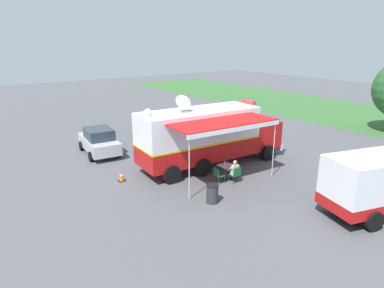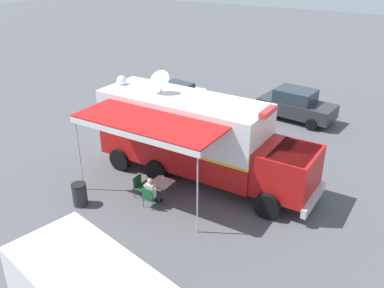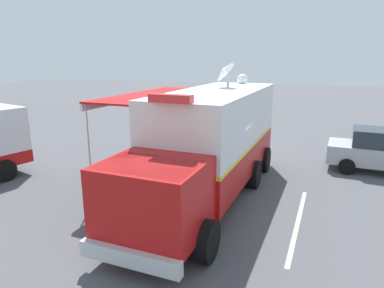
{
  "view_description": "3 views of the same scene",
  "coord_description": "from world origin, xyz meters",
  "px_view_note": "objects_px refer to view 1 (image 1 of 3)",
  "views": [
    {
      "loc": [
        15.22,
        -11.64,
        7.31
      ],
      "look_at": [
        0.11,
        -0.57,
        1.58
      ],
      "focal_mm": 31.81,
      "sensor_mm": 36.0,
      "label": 1
    },
    {
      "loc": [
        14.56,
        8.06,
        9.36
      ],
      "look_at": [
        0.1,
        0.48,
        1.53
      ],
      "focal_mm": 40.39,
      "sensor_mm": 36.0,
      "label": 2
    },
    {
      "loc": [
        -2.79,
        11.29,
        4.58
      ],
      "look_at": [
        1.29,
        -1.06,
        1.26
      ],
      "focal_mm": 31.95,
      "sensor_mm": 36.0,
      "label": 3
    }
  ],
  "objects_px": {
    "car_behind_truck": "(163,121)",
    "car_far_corner": "(99,141)",
    "seated_responder": "(233,170)",
    "trash_bin": "(212,194)",
    "traffic_cone": "(121,176)",
    "folding_table": "(227,166)",
    "folding_chair_beside_table": "(218,174)",
    "water_bottle": "(225,163)",
    "command_truck": "(210,134)",
    "folding_chair_at_table": "(236,174)"
  },
  "relations": [
    {
      "from": "car_behind_truck",
      "to": "car_far_corner",
      "type": "bearing_deg",
      "value": -69.79
    },
    {
      "from": "seated_responder",
      "to": "trash_bin",
      "type": "height_order",
      "value": "seated_responder"
    },
    {
      "from": "traffic_cone",
      "to": "folding_table",
      "type": "bearing_deg",
      "value": 58.47
    },
    {
      "from": "folding_table",
      "to": "car_far_corner",
      "type": "xyz_separation_m",
      "value": [
        -8.16,
        -4.06,
        0.21
      ]
    },
    {
      "from": "folding_table",
      "to": "folding_chair_beside_table",
      "type": "distance_m",
      "value": 0.91
    },
    {
      "from": "water_bottle",
      "to": "seated_responder",
      "type": "bearing_deg",
      "value": -1.54
    },
    {
      "from": "folding_chair_beside_table",
      "to": "car_behind_truck",
      "type": "relative_size",
      "value": 0.2
    },
    {
      "from": "command_truck",
      "to": "trash_bin",
      "type": "bearing_deg",
      "value": -37.31
    },
    {
      "from": "water_bottle",
      "to": "folding_chair_beside_table",
      "type": "relative_size",
      "value": 0.26
    },
    {
      "from": "seated_responder",
      "to": "traffic_cone",
      "type": "height_order",
      "value": "seated_responder"
    },
    {
      "from": "command_truck",
      "to": "water_bottle",
      "type": "height_order",
      "value": "command_truck"
    },
    {
      "from": "folding_table",
      "to": "traffic_cone",
      "type": "height_order",
      "value": "folding_table"
    },
    {
      "from": "command_truck",
      "to": "traffic_cone",
      "type": "xyz_separation_m",
      "value": [
        -0.87,
        -5.39,
        -1.66
      ]
    },
    {
      "from": "water_bottle",
      "to": "folding_chair_beside_table",
      "type": "distance_m",
      "value": 0.97
    },
    {
      "from": "folding_table",
      "to": "trash_bin",
      "type": "distance_m",
      "value": 3.17
    },
    {
      "from": "water_bottle",
      "to": "folding_chair_at_table",
      "type": "relative_size",
      "value": 0.26
    },
    {
      "from": "seated_responder",
      "to": "command_truck",
      "type": "bearing_deg",
      "value": 168.64
    },
    {
      "from": "traffic_cone",
      "to": "car_behind_truck",
      "type": "bearing_deg",
      "value": 135.89
    },
    {
      "from": "traffic_cone",
      "to": "water_bottle",
      "type": "bearing_deg",
      "value": 59.46
    },
    {
      "from": "command_truck",
      "to": "trash_bin",
      "type": "distance_m",
      "value": 5.25
    },
    {
      "from": "traffic_cone",
      "to": "car_behind_truck",
      "type": "distance_m",
      "value": 10.53
    },
    {
      "from": "folding_chair_beside_table",
      "to": "water_bottle",
      "type": "bearing_deg",
      "value": 117.21
    },
    {
      "from": "seated_responder",
      "to": "trash_bin",
      "type": "bearing_deg",
      "value": -63.25
    },
    {
      "from": "water_bottle",
      "to": "folding_chair_at_table",
      "type": "bearing_deg",
      "value": -2.05
    },
    {
      "from": "car_far_corner",
      "to": "folding_chair_beside_table",
      "type": "bearing_deg",
      "value": 20.81
    },
    {
      "from": "folding_table",
      "to": "folding_chair_at_table",
      "type": "relative_size",
      "value": 0.98
    },
    {
      "from": "folding_table",
      "to": "seated_responder",
      "type": "distance_m",
      "value": 0.61
    },
    {
      "from": "water_bottle",
      "to": "car_far_corner",
      "type": "bearing_deg",
      "value": -153.37
    },
    {
      "from": "command_truck",
      "to": "folding_chair_at_table",
      "type": "xyz_separation_m",
      "value": [
        2.93,
        -0.56,
        -1.43
      ]
    },
    {
      "from": "folding_chair_beside_table",
      "to": "traffic_cone",
      "type": "bearing_deg",
      "value": -129.08
    },
    {
      "from": "folding_chair_at_table",
      "to": "seated_responder",
      "type": "xyz_separation_m",
      "value": [
        -0.19,
        0.01,
        0.14
      ]
    },
    {
      "from": "command_truck",
      "to": "car_far_corner",
      "type": "bearing_deg",
      "value": -142.94
    },
    {
      "from": "command_truck",
      "to": "folding_chair_beside_table",
      "type": "xyz_separation_m",
      "value": [
        2.41,
        -1.34,
        -1.43
      ]
    },
    {
      "from": "folding_chair_beside_table",
      "to": "car_far_corner",
      "type": "bearing_deg",
      "value": -159.19
    },
    {
      "from": "folding_chair_beside_table",
      "to": "car_behind_truck",
      "type": "bearing_deg",
      "value": 163.18
    },
    {
      "from": "traffic_cone",
      "to": "car_far_corner",
      "type": "height_order",
      "value": "car_far_corner"
    },
    {
      "from": "traffic_cone",
      "to": "car_far_corner",
      "type": "relative_size",
      "value": 0.13
    },
    {
      "from": "water_bottle",
      "to": "car_behind_truck",
      "type": "relative_size",
      "value": 0.05
    },
    {
      "from": "folding_chair_beside_table",
      "to": "trash_bin",
      "type": "distance_m",
      "value": 2.33
    },
    {
      "from": "command_truck",
      "to": "car_behind_truck",
      "type": "relative_size",
      "value": 2.18
    },
    {
      "from": "trash_bin",
      "to": "car_behind_truck",
      "type": "bearing_deg",
      "value": 158.16
    },
    {
      "from": "trash_bin",
      "to": "command_truck",
      "type": "bearing_deg",
      "value": 142.69
    },
    {
      "from": "trash_bin",
      "to": "car_behind_truck",
      "type": "distance_m",
      "value": 13.39
    },
    {
      "from": "folding_chair_at_table",
      "to": "seated_responder",
      "type": "bearing_deg",
      "value": 175.96
    },
    {
      "from": "water_bottle",
      "to": "trash_bin",
      "type": "relative_size",
      "value": 0.25
    },
    {
      "from": "command_truck",
      "to": "folding_chair_beside_table",
      "type": "height_order",
      "value": "command_truck"
    },
    {
      "from": "folding_chair_beside_table",
      "to": "car_far_corner",
      "type": "relative_size",
      "value": 0.2
    },
    {
      "from": "folding_table",
      "to": "car_far_corner",
      "type": "bearing_deg",
      "value": -153.56
    },
    {
      "from": "folding_table",
      "to": "trash_bin",
      "type": "relative_size",
      "value": 0.94
    },
    {
      "from": "water_bottle",
      "to": "traffic_cone",
      "type": "relative_size",
      "value": 0.39
    }
  ]
}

